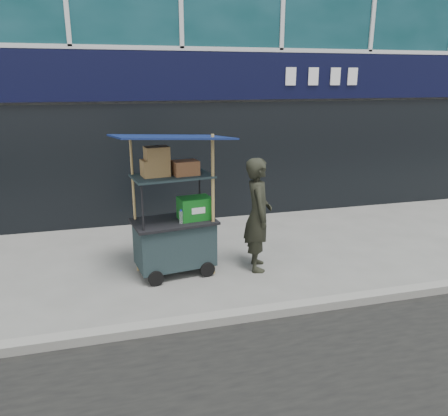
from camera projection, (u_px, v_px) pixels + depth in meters
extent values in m
plane|color=slate|center=(240.00, 311.00, 5.57)|extent=(80.00, 80.00, 0.00)
cube|color=gray|center=(245.00, 315.00, 5.37)|extent=(80.00, 0.18, 0.12)
cube|color=black|center=(183.00, 76.00, 8.32)|extent=(15.68, 0.06, 0.90)
cube|color=black|center=(185.00, 164.00, 8.84)|extent=(15.68, 0.04, 2.40)
cube|color=black|center=(175.00, 243.00, 6.58)|extent=(1.21, 0.81, 0.66)
cylinder|color=black|center=(156.00, 279.00, 6.22)|extent=(0.23, 0.08, 0.23)
cylinder|color=black|center=(208.00, 270.00, 6.52)|extent=(0.23, 0.08, 0.23)
cube|color=black|center=(174.00, 221.00, 6.48)|extent=(1.30, 0.90, 0.04)
cylinder|color=black|center=(143.00, 209.00, 5.94)|extent=(0.03, 0.03, 0.71)
cylinder|color=black|center=(213.00, 201.00, 6.33)|extent=(0.03, 0.03, 0.71)
cylinder|color=black|center=(134.00, 199.00, 6.44)|extent=(0.03, 0.03, 0.71)
cylinder|color=black|center=(200.00, 192.00, 6.83)|extent=(0.03, 0.03, 0.71)
cube|color=black|center=(172.00, 176.00, 6.28)|extent=(1.21, 0.81, 0.03)
cylinder|color=#9C7846|center=(213.00, 207.00, 6.36)|extent=(0.05, 0.05, 2.12)
cylinder|color=#9C7846|center=(134.00, 208.00, 6.48)|extent=(0.04, 0.04, 2.02)
cube|color=#0E184E|center=(171.00, 137.00, 6.12)|extent=(1.75, 1.34, 0.19)
cube|color=#0F641A|center=(195.00, 208.00, 6.51)|extent=(0.51, 0.39, 0.33)
cylinder|color=silver|center=(181.00, 217.00, 6.30)|extent=(0.07, 0.07, 0.19)
cylinder|color=#192FC1|center=(181.00, 210.00, 6.27)|extent=(0.03, 0.03, 0.02)
cube|color=brown|center=(155.00, 168.00, 6.20)|extent=(0.41, 0.33, 0.24)
cube|color=brown|center=(186.00, 168.00, 6.28)|extent=(0.39, 0.31, 0.21)
cube|color=brown|center=(157.00, 153.00, 6.13)|extent=(0.36, 0.29, 0.19)
imported|color=black|center=(258.00, 215.00, 6.62)|extent=(0.54, 0.71, 1.74)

